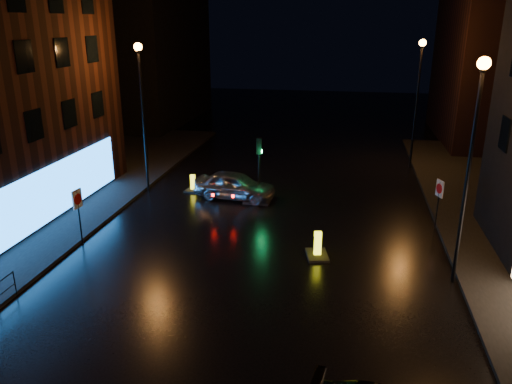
# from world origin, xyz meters

# --- Properties ---
(ground) EXTENTS (120.00, 120.00, 0.00)m
(ground) POSITION_xyz_m (0.00, 0.00, 0.00)
(ground) COLOR black
(ground) RESTS_ON ground
(building_far_left) EXTENTS (8.00, 16.00, 14.00)m
(building_far_left) POSITION_xyz_m (-16.00, 35.00, 7.00)
(building_far_left) COLOR black
(building_far_left) RESTS_ON ground
(building_far_right) EXTENTS (8.00, 14.00, 12.00)m
(building_far_right) POSITION_xyz_m (15.00, 32.00, 6.00)
(building_far_right) COLOR black
(building_far_right) RESTS_ON ground
(street_lamp_lfar) EXTENTS (0.44, 0.44, 8.37)m
(street_lamp_lfar) POSITION_xyz_m (-7.80, 14.00, 5.56)
(street_lamp_lfar) COLOR black
(street_lamp_lfar) RESTS_ON ground
(street_lamp_rnear) EXTENTS (0.44, 0.44, 8.37)m
(street_lamp_rnear) POSITION_xyz_m (7.80, 6.00, 5.56)
(street_lamp_rnear) COLOR black
(street_lamp_rnear) RESTS_ON ground
(street_lamp_rfar) EXTENTS (0.44, 0.44, 8.37)m
(street_lamp_rfar) POSITION_xyz_m (7.80, 22.00, 5.56)
(street_lamp_rfar) COLOR black
(street_lamp_rfar) RESTS_ON ground
(traffic_signal) EXTENTS (1.40, 2.40, 3.45)m
(traffic_signal) POSITION_xyz_m (-1.20, 14.00, 0.50)
(traffic_signal) COLOR black
(traffic_signal) RESTS_ON ground
(silver_hatchback) EXTENTS (4.69, 2.34, 1.53)m
(silver_hatchback) POSITION_xyz_m (-2.53, 13.71, 0.77)
(silver_hatchback) COLOR #AEB2B6
(silver_hatchback) RESTS_ON ground
(bollard_near) EXTENTS (1.13, 1.45, 1.13)m
(bollard_near) POSITION_xyz_m (2.54, 7.21, 0.25)
(bollard_near) COLOR black
(bollard_near) RESTS_ON ground
(bollard_far) EXTENTS (0.88, 1.19, 0.96)m
(bollard_far) POSITION_xyz_m (-5.25, 14.57, 0.21)
(bollard_far) COLOR black
(bollard_far) RESTS_ON ground
(road_sign_left) EXTENTS (0.13, 0.62, 2.56)m
(road_sign_left) POSITION_xyz_m (-7.90, 6.54, 1.92)
(road_sign_left) COLOR black
(road_sign_left) RESTS_ON ground
(road_sign_right) EXTENTS (0.27, 0.57, 2.45)m
(road_sign_right) POSITION_xyz_m (7.90, 11.23, 1.84)
(road_sign_right) COLOR black
(road_sign_right) RESTS_ON ground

